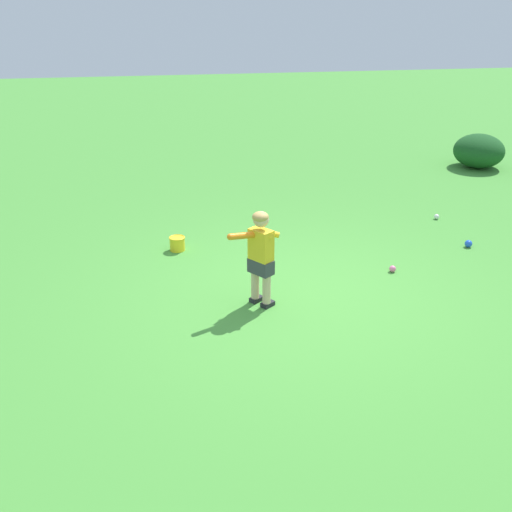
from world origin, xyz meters
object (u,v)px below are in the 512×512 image
play_ball_behind_batter (437,217)px  toy_bucket (177,243)px  play_ball_midfield (393,269)px  child_batter (260,250)px  play_ball_far_left (468,244)px

play_ball_behind_batter → toy_bucket: 3.96m
toy_bucket → play_ball_behind_batter: bearing=7.6°
play_ball_midfield → play_ball_behind_batter: (1.36, 1.66, -0.00)m
play_ball_behind_batter → child_batter: bearing=-144.7°
child_batter → play_ball_behind_batter: 3.86m
play_ball_behind_batter → play_ball_far_left: bearing=-93.3°
child_batter → toy_bucket: bearing=115.8°
child_batter → play_ball_far_left: bearing=19.9°
play_ball_behind_batter → toy_bucket: toy_bucket is taller
child_batter → play_ball_far_left: (3.05, 1.10, -0.60)m
play_ball_far_left → toy_bucket: 3.91m
child_batter → play_ball_behind_batter: size_ratio=13.87×
play_ball_far_left → toy_bucket: toy_bucket is taller
play_ball_far_left → child_batter: bearing=-160.1°
child_batter → toy_bucket: (-0.81, 1.68, -0.55)m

